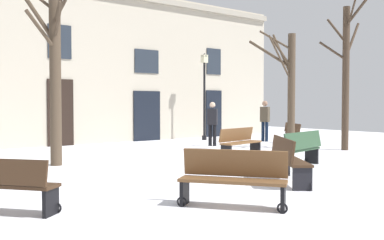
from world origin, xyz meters
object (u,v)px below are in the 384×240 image
object	(u,v)px
bench_facing_shops	(240,142)
bench_back_to_back_right	(233,178)
bench_by_litter_bin	(6,185)
person_by_shop_door	(265,119)
streetlamp	(204,87)
tree_foreground	(346,71)
bench_near_center_tree	(299,149)
person_strolling	(212,121)
tree_near_facade	(54,64)
tree_right_of_center	(289,87)
bench_near_lamp	(296,133)
bench_far_corner	(288,159)

from	to	relation	value
bench_facing_shops	bench_back_to_back_right	distance (m)	6.82
bench_by_litter_bin	person_by_shop_door	distance (m)	14.02
streetlamp	bench_facing_shops	world-z (taller)	streetlamp
tree_foreground	bench_near_center_tree	size ratio (longest dim) A/B	2.86
person_strolling	tree_foreground	bearing A→B (deg)	177.19
bench_back_to_back_right	person_strolling	size ratio (longest dim) A/B	0.96
bench_facing_shops	bench_back_to_back_right	size ratio (longest dim) A/B	1.08
bench_by_litter_bin	person_by_shop_door	bearing A→B (deg)	-102.35
tree_near_facade	bench_near_center_tree	size ratio (longest dim) A/B	2.69
bench_by_litter_bin	person_by_shop_door	world-z (taller)	person_by_shop_door
tree_foreground	bench_back_to_back_right	size ratio (longest dim) A/B	3.40
tree_right_of_center	bench_by_litter_bin	bearing A→B (deg)	-164.02
tree_foreground	bench_by_litter_bin	world-z (taller)	tree_foreground
tree_right_of_center	bench_near_lamp	distance (m)	3.39
tree_foreground	bench_near_center_tree	distance (m)	5.55
person_by_shop_door	tree_right_of_center	bearing A→B (deg)	127.30
bench_back_to_back_right	person_by_shop_door	size ratio (longest dim) A/B	0.92
bench_near_lamp	bench_near_center_tree	xyz separation A→B (m)	(-4.94, -4.09, 0.03)
tree_foreground	bench_far_corner	bearing A→B (deg)	-155.91
tree_near_facade	bench_facing_shops	bearing A→B (deg)	-16.25
streetlamp	bench_facing_shops	bearing A→B (deg)	-119.05
bench_near_lamp	bench_facing_shops	size ratio (longest dim) A/B	0.98
person_by_shop_door	bench_back_to_back_right	bearing A→B (deg)	114.19
bench_far_corner	bench_near_lamp	bearing A→B (deg)	-15.44
bench_near_center_tree	tree_foreground	bearing A→B (deg)	-171.49
bench_facing_shops	person_by_shop_door	size ratio (longest dim) A/B	1.00
bench_near_center_tree	streetlamp	bearing A→B (deg)	-124.47
bench_near_lamp	bench_facing_shops	bearing A→B (deg)	139.23
tree_near_facade	bench_far_corner	distance (m)	6.65
bench_by_litter_bin	person_strolling	bearing A→B (deg)	-95.71
tree_near_facade	bench_near_lamp	xyz separation A→B (m)	(9.87, -0.14, -2.27)
tree_near_facade	person_strolling	xyz separation A→B (m)	(6.89, 1.56, -1.77)
bench_near_lamp	tree_right_of_center	bearing A→B (deg)	155.92
streetlamp	person_strolling	size ratio (longest dim) A/B	2.29
bench_back_to_back_right	person_strolling	bearing A→B (deg)	104.91
tree_right_of_center	bench_back_to_back_right	size ratio (longest dim) A/B	2.49
bench_near_center_tree	person_strolling	size ratio (longest dim) A/B	1.14
bench_facing_shops	bench_back_to_back_right	xyz separation A→B (m)	(-4.82, -4.83, 0.01)
bench_facing_shops	person_strolling	size ratio (longest dim) A/B	1.04
streetlamp	bench_far_corner	size ratio (longest dim) A/B	2.25
person_strolling	tree_right_of_center	bearing A→B (deg)	153.00
bench_facing_shops	person_strolling	world-z (taller)	person_strolling
streetlamp	person_by_shop_door	distance (m)	3.08
bench_near_center_tree	bench_back_to_back_right	distance (m)	4.88
tree_right_of_center	bench_near_center_tree	world-z (taller)	tree_right_of_center
bench_near_center_tree	bench_back_to_back_right	xyz separation A→B (m)	(-4.38, -2.16, -0.02)
person_strolling	tree_near_facade	bearing A→B (deg)	65.62
bench_near_lamp	bench_back_to_back_right	world-z (taller)	bench_back_to_back_right
tree_right_of_center	bench_far_corner	distance (m)	6.12
bench_by_litter_bin	bench_near_center_tree	xyz separation A→B (m)	(7.40, 0.39, 0.05)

